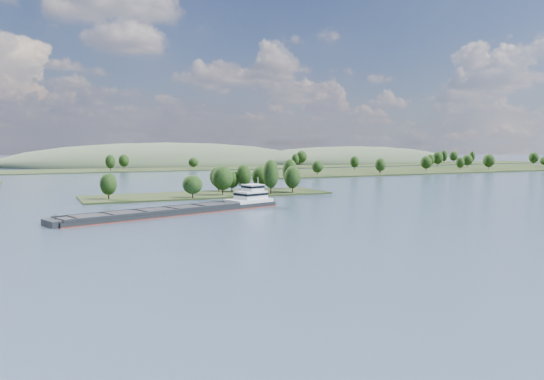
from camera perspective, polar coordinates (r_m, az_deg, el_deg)
name	(u,v)px	position (r m, az deg, el deg)	size (l,w,h in m)	color
ground	(269,213)	(163.04, -0.32, -2.46)	(1800.00, 1800.00, 0.00)	#374860
tree_island	(227,185)	(220.37, -4.88, 0.56)	(100.00, 30.87, 15.23)	black
right_bank	(441,169)	(443.94, 17.71, 2.20)	(320.00, 90.00, 14.87)	black
back_shoreline	(133,169)	(434.22, -14.73, 2.18)	(900.00, 60.00, 14.96)	black
hill_east	(351,162)	(595.39, 8.54, 2.95)	(260.00, 140.00, 36.00)	#3B4A33
hill_west	(167,164)	(542.62, -11.26, 2.71)	(320.00, 160.00, 44.00)	#3B4A33
cargo_barge	(189,208)	(165.30, -8.89, -1.97)	(74.25, 30.59, 10.14)	black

